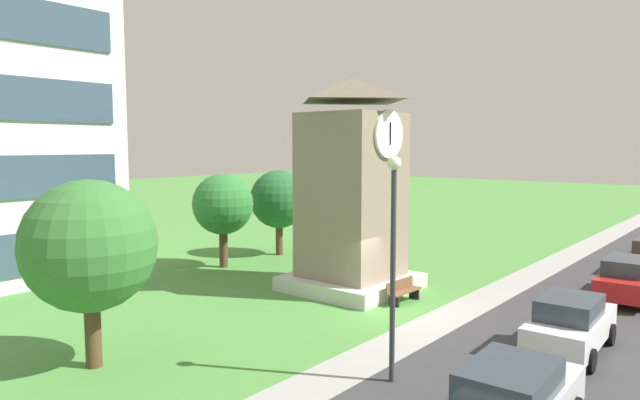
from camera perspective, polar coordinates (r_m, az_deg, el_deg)
The scene contains 11 objects.
ground_plane at distance 21.43m, azimuth 6.79°, elevation -11.04°, with size 160.00×160.00×0.00m, color #4C893D.
street_asphalt at distance 18.91m, azimuth 24.16°, elevation -13.76°, with size 120.00×7.20×0.01m, color #38383A.
kerb_strip at distance 20.42m, azimuth 11.91°, elevation -11.96°, with size 120.00×1.60×0.01m, color #9E9E99.
clock_tower at distance 23.73m, azimuth 3.22°, elevation 0.24°, with size 4.73×4.73×8.87m.
park_bench at distance 22.48m, azimuth 8.38°, elevation -9.05°, with size 1.81×0.54×0.88m.
street_lamp at distance 14.44m, azimuth 7.41°, elevation -4.38°, with size 0.36×0.36×5.84m.
tree_by_building at distance 16.57m, azimuth -22.25°, elevation -4.35°, with size 3.62×3.62×5.20m.
tree_streetside at distance 28.50m, azimuth -9.79°, elevation -0.47°, with size 3.03×3.03×4.70m.
tree_near_tower at distance 31.38m, azimuth -4.16°, elevation 0.05°, with size 3.22×3.22×4.74m.
parked_car_white at distance 18.58m, azimuth 23.96°, elevation -11.33°, with size 4.36×2.02×1.69m.
parked_car_red at distance 25.64m, azimuth 28.71°, elevation -6.94°, with size 4.64×2.10×1.69m.
Camera 1 is at (-17.32, -11.03, 6.10)m, focal length 31.68 mm.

